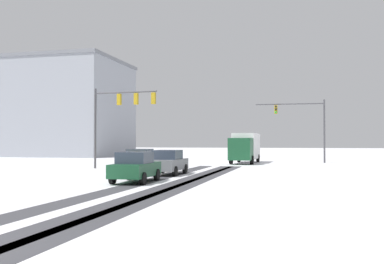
{
  "coord_description": "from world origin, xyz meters",
  "views": [
    {
      "loc": [
        6.82,
        -6.98,
        2.16
      ],
      "look_at": [
        0.0,
        20.69,
        2.8
      ],
      "focal_mm": 40.77,
      "sensor_mm": 36.0,
      "label": 1
    }
  ],
  "objects_px": {
    "car_grey_second": "(168,162)",
    "box_truck_delivery": "(245,147)",
    "car_dark_green_third": "(136,167)",
    "office_building_far_left_block": "(29,109)",
    "traffic_signal_near_left": "(119,109)",
    "traffic_signal_far_right": "(304,119)",
    "car_yellow_cab_lead": "(140,159)"
  },
  "relations": [
    {
      "from": "car_dark_green_third",
      "to": "box_truck_delivery",
      "type": "relative_size",
      "value": 0.56
    },
    {
      "from": "traffic_signal_near_left",
      "to": "box_truck_delivery",
      "type": "xyz_separation_m",
      "value": [
        8.65,
        11.67,
        -3.14
      ]
    },
    {
      "from": "car_grey_second",
      "to": "office_building_far_left_block",
      "type": "bearing_deg",
      "value": 135.03
    },
    {
      "from": "traffic_signal_far_right",
      "to": "box_truck_delivery",
      "type": "distance_m",
      "value": 6.94
    },
    {
      "from": "traffic_signal_far_right",
      "to": "car_grey_second",
      "type": "bearing_deg",
      "value": -114.88
    },
    {
      "from": "car_yellow_cab_lead",
      "to": "box_truck_delivery",
      "type": "relative_size",
      "value": 0.55
    },
    {
      "from": "traffic_signal_far_right",
      "to": "car_grey_second",
      "type": "xyz_separation_m",
      "value": [
        -8.87,
        -19.12,
        -3.67
      ]
    },
    {
      "from": "traffic_signal_near_left",
      "to": "car_grey_second",
      "type": "distance_m",
      "value": 8.54
    },
    {
      "from": "traffic_signal_far_right",
      "to": "car_grey_second",
      "type": "relative_size",
      "value": 1.71
    },
    {
      "from": "office_building_far_left_block",
      "to": "car_dark_green_third",
      "type": "bearing_deg",
      "value": -49.5
    },
    {
      "from": "car_grey_second",
      "to": "box_truck_delivery",
      "type": "height_order",
      "value": "box_truck_delivery"
    },
    {
      "from": "car_dark_green_third",
      "to": "box_truck_delivery",
      "type": "height_order",
      "value": "box_truck_delivery"
    },
    {
      "from": "car_grey_second",
      "to": "traffic_signal_near_left",
      "type": "bearing_deg",
      "value": 138.1
    },
    {
      "from": "car_yellow_cab_lead",
      "to": "car_grey_second",
      "type": "distance_m",
      "value": 5.17
    },
    {
      "from": "car_yellow_cab_lead",
      "to": "car_grey_second",
      "type": "xyz_separation_m",
      "value": [
        3.4,
        -3.9,
        0.0
      ]
    },
    {
      "from": "car_yellow_cab_lead",
      "to": "car_dark_green_third",
      "type": "distance_m",
      "value": 9.95
    },
    {
      "from": "car_yellow_cab_lead",
      "to": "traffic_signal_far_right",
      "type": "bearing_deg",
      "value": 51.14
    },
    {
      "from": "car_yellow_cab_lead",
      "to": "office_building_far_left_block",
      "type": "bearing_deg",
      "value": 135.52
    },
    {
      "from": "office_building_far_left_block",
      "to": "traffic_signal_near_left",
      "type": "bearing_deg",
      "value": -45.57
    },
    {
      "from": "traffic_signal_near_left",
      "to": "traffic_signal_far_right",
      "type": "bearing_deg",
      "value": 44.14
    },
    {
      "from": "car_yellow_cab_lead",
      "to": "car_dark_green_third",
      "type": "height_order",
      "value": "same"
    },
    {
      "from": "traffic_signal_near_left",
      "to": "car_yellow_cab_lead",
      "type": "xyz_separation_m",
      "value": [
        2.23,
        -1.15,
        -3.96
      ]
    },
    {
      "from": "car_dark_green_third",
      "to": "car_yellow_cab_lead",
      "type": "bearing_deg",
      "value": 109.14
    },
    {
      "from": "traffic_signal_far_right",
      "to": "box_truck_delivery",
      "type": "xyz_separation_m",
      "value": [
        -5.85,
        -2.4,
        -2.85
      ]
    },
    {
      "from": "traffic_signal_far_right",
      "to": "office_building_far_left_block",
      "type": "bearing_deg",
      "value": 161.78
    },
    {
      "from": "office_building_far_left_block",
      "to": "traffic_signal_far_right",
      "type": "bearing_deg",
      "value": -18.22
    },
    {
      "from": "traffic_signal_near_left",
      "to": "office_building_far_left_block",
      "type": "height_order",
      "value": "office_building_far_left_block"
    },
    {
      "from": "car_yellow_cab_lead",
      "to": "car_dark_green_third",
      "type": "relative_size",
      "value": 0.99
    },
    {
      "from": "traffic_signal_near_left",
      "to": "traffic_signal_far_right",
      "type": "distance_m",
      "value": 20.21
    },
    {
      "from": "traffic_signal_near_left",
      "to": "car_dark_green_third",
      "type": "bearing_deg",
      "value": -62.49
    },
    {
      "from": "box_truck_delivery",
      "to": "car_dark_green_third",
      "type": "bearing_deg",
      "value": -98.07
    },
    {
      "from": "car_dark_green_third",
      "to": "car_grey_second",
      "type": "bearing_deg",
      "value": 88.61
    }
  ]
}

